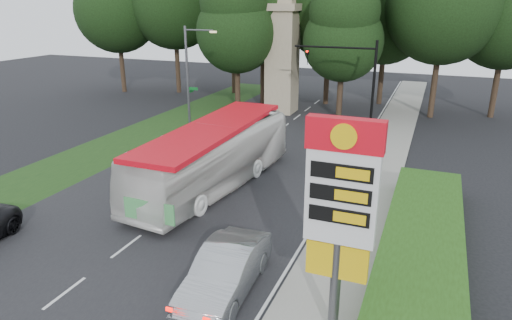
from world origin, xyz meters
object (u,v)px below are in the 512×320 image
at_px(monument, 282,56).
at_px(streetlight_signs, 190,73).
at_px(traffic_signal_mast, 356,75).
at_px(sedan_silver, 226,271).
at_px(gas_station_pylon, 341,202).
at_px(transit_bus, 214,157).

bearing_deg(monument, streetlight_signs, -121.97).
bearing_deg(traffic_signal_mast, sedan_silver, -91.20).
height_order(gas_station_pylon, sedan_silver, gas_station_pylon).
relative_size(monument, transit_bus, 0.80).
relative_size(streetlight_signs, monument, 0.80).
xyz_separation_m(traffic_signal_mast, monument, (-7.68, 6.00, 0.43)).
distance_m(transit_bus, sedan_silver, 9.78).
relative_size(monument, sedan_silver, 1.94).
distance_m(traffic_signal_mast, monument, 9.76).
relative_size(gas_station_pylon, monument, 0.68).
bearing_deg(gas_station_pylon, monument, 111.80).
distance_m(monument, transit_bus, 19.25).
xyz_separation_m(traffic_signal_mast, transit_bus, (-5.18, -12.79, -2.93)).
bearing_deg(streetlight_signs, traffic_signal_mast, 8.92).
xyz_separation_m(traffic_signal_mast, sedan_silver, (-0.45, -21.29, -3.82)).
xyz_separation_m(transit_bus, sedan_silver, (4.73, -8.51, -0.89)).
relative_size(traffic_signal_mast, streetlight_signs, 0.90).
bearing_deg(gas_station_pylon, transit_bus, 133.34).
bearing_deg(sedan_silver, monument, 101.75).
distance_m(monument, sedan_silver, 28.56).
relative_size(streetlight_signs, transit_bus, 0.64).
xyz_separation_m(streetlight_signs, sedan_silver, (12.22, -19.30, -3.59)).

